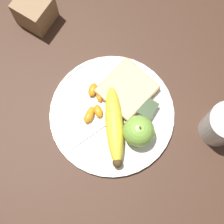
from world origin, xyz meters
TOP-DOWN VIEW (x-y plane):
  - ground_plane at (0.00, 0.00)m, footprint 3.00×3.00m
  - plate at (0.00, 0.00)m, footprint 0.29×0.29m
  - juice_glass at (-0.10, 0.22)m, footprint 0.08×0.08m
  - apple at (0.01, 0.07)m, footprint 0.07×0.07m
  - banana at (0.03, 0.02)m, footprint 0.17×0.14m
  - bread_slice at (-0.06, -0.00)m, footprint 0.13×0.12m
  - fork at (0.02, 0.00)m, footprint 0.17×0.09m
  - jam_packet at (-0.05, 0.06)m, footprint 0.04×0.04m
  - orange_segment_0 at (0.02, -0.04)m, footprint 0.03×0.02m
  - orange_segment_1 at (0.03, -0.04)m, footprint 0.03×0.02m
  - orange_segment_2 at (-0.02, -0.05)m, footprint 0.03×0.03m
  - orange_segment_3 at (0.01, -0.03)m, footprint 0.03×0.04m
  - orange_segment_4 at (-0.02, -0.07)m, footprint 0.04×0.03m
  - condiment_caddy at (-0.11, -0.29)m, footprint 0.08×0.08m

SIDE VIEW (x-z plane):
  - ground_plane at x=0.00m, z-range 0.00..0.00m
  - plate at x=0.00m, z-range 0.00..0.02m
  - fork at x=0.02m, z-range 0.01..0.02m
  - orange_segment_2 at x=-0.02m, z-range 0.01..0.03m
  - orange_segment_0 at x=0.02m, z-range 0.01..0.03m
  - orange_segment_3 at x=0.01m, z-range 0.01..0.03m
  - orange_segment_1 at x=0.03m, z-range 0.01..0.03m
  - orange_segment_4 at x=-0.02m, z-range 0.01..0.03m
  - jam_packet at x=-0.05m, z-range 0.01..0.03m
  - bread_slice at x=-0.06m, z-range 0.01..0.03m
  - banana at x=0.03m, z-range 0.01..0.05m
  - condiment_caddy at x=-0.11m, z-range 0.00..0.08m
  - apple at x=0.01m, z-range 0.01..0.09m
  - juice_glass at x=-0.10m, z-range 0.00..0.10m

